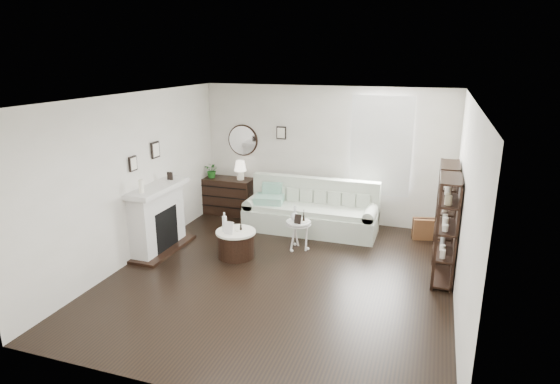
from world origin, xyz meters
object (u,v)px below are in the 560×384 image
(drum_table, at_px, (236,244))
(pedestal_table, at_px, (298,224))
(sofa, at_px, (311,214))
(dresser, at_px, (226,196))

(drum_table, xyz_separation_m, pedestal_table, (0.90, 0.62, 0.24))
(sofa, relative_size, pedestal_table, 4.83)
(dresser, relative_size, drum_table, 1.74)
(drum_table, relative_size, pedestal_table, 1.28)
(sofa, bearing_deg, pedestal_table, -87.86)
(sofa, relative_size, drum_table, 3.79)
(drum_table, distance_m, pedestal_table, 1.12)
(sofa, bearing_deg, drum_table, -117.95)
(dresser, bearing_deg, pedestal_table, -34.93)
(sofa, height_order, pedestal_table, sofa)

